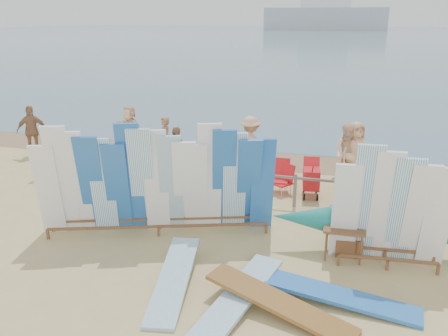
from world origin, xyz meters
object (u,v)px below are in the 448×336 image
(flat_board_d, at_px, (341,303))
(flat_board_b, at_px, (237,307))
(flat_board_c, at_px, (279,314))
(beachgoer_6, at_px, (354,152))
(side_surfboard_rack, at_px, (391,212))
(beachgoer_1, at_px, (165,141))
(main_surfboard_rack, at_px, (157,184))
(beachgoer_4, at_px, (176,152))
(stroller, at_px, (311,182))
(vendor_table, at_px, (344,242))
(beach_chair_right, at_px, (278,182))
(beachgoer_11, at_px, (130,128))
(beach_chair_left, at_px, (282,185))
(beachgoer_extra_1, at_px, (32,131))
(beachgoer_3, at_px, (251,145))
(beachgoer_8, at_px, (348,154))
(flat_board_a, at_px, (174,286))

(flat_board_d, relative_size, flat_board_b, 1.00)
(flat_board_c, relative_size, beachgoer_6, 1.44)
(side_surfboard_rack, relative_size, beachgoer_1, 1.57)
(main_surfboard_rack, distance_m, beachgoer_4, 4.02)
(flat_board_c, relative_size, stroller, 2.52)
(vendor_table, height_order, stroller, vendor_table)
(flat_board_b, distance_m, beach_chair_right, 5.89)
(flat_board_c, relative_size, beachgoer_1, 1.63)
(side_surfboard_rack, relative_size, flat_board_b, 0.96)
(beach_chair_right, height_order, beachgoer_11, beachgoer_11)
(beach_chair_left, bearing_deg, beachgoer_extra_1, -155.33)
(flat_board_c, bearing_deg, flat_board_b, 108.53)
(side_surfboard_rack, height_order, beach_chair_right, side_surfboard_rack)
(beach_chair_right, height_order, beachgoer_1, beachgoer_1)
(stroller, height_order, beachgoer_6, beachgoer_6)
(beach_chair_right, xyz_separation_m, beachgoer_3, (-1.16, 1.45, 0.65))
(main_surfboard_rack, xyz_separation_m, beachgoer_11, (-3.89, 6.28, -0.34))
(main_surfboard_rack, height_order, beachgoer_6, main_surfboard_rack)
(beachgoer_6, relative_size, beachgoer_extra_1, 1.03)
(flat_board_c, xyz_separation_m, flat_board_d, (1.00, 0.61, 0.00))
(side_surfboard_rack, height_order, beachgoer_extra_1, side_surfboard_rack)
(beachgoer_6, distance_m, beachgoer_3, 3.19)
(flat_board_b, distance_m, beachgoer_6, 7.62)
(flat_board_d, distance_m, beach_chair_left, 5.50)
(side_surfboard_rack, height_order, flat_board_c, side_surfboard_rack)
(main_surfboard_rack, xyz_separation_m, beachgoer_4, (-1.06, 3.86, -0.39))
(flat_board_c, bearing_deg, beachgoer_1, 52.79)
(side_surfboard_rack, distance_m, beachgoer_3, 6.45)
(beachgoer_8, bearing_deg, vendor_table, -60.04)
(vendor_table, relative_size, beach_chair_right, 1.19)
(side_surfboard_rack, bearing_deg, vendor_table, 171.71)
(beachgoer_3, distance_m, beachgoer_extra_1, 8.01)
(beachgoer_8, xyz_separation_m, beachgoer_extra_1, (-11.02, -0.01, -0.01))
(side_surfboard_rack, relative_size, beachgoer_11, 1.51)
(side_surfboard_rack, xyz_separation_m, flat_board_c, (-1.79, -2.26, -1.16))
(flat_board_c, distance_m, beachgoer_3, 7.69)
(beach_chair_left, relative_size, beachgoer_4, 0.52)
(flat_board_d, distance_m, beachgoer_1, 9.22)
(side_surfboard_rack, distance_m, flat_board_d, 2.16)
(beachgoer_1, bearing_deg, flat_board_c, -5.06)
(main_surfboard_rack, bearing_deg, side_surfboard_rack, -21.26)
(vendor_table, xyz_separation_m, flat_board_b, (-1.68, -2.32, -0.37))
(main_surfboard_rack, distance_m, beachgoer_extra_1, 8.43)
(stroller, relative_size, beachgoer_11, 0.62)
(beach_chair_left, height_order, beachgoer_1, beachgoer_1)
(vendor_table, distance_m, beach_chair_left, 3.93)
(flat_board_a, height_order, beach_chair_left, beach_chair_left)
(beachgoer_8, relative_size, beachgoer_extra_1, 1.01)
(beachgoer_4, bearing_deg, beachgoer_6, -68.16)
(main_surfboard_rack, height_order, beachgoer_8, main_surfboard_rack)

